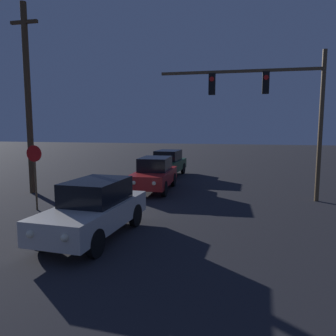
% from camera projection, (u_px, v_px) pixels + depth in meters
% --- Properties ---
extents(car_near, '(1.89, 4.35, 1.63)m').
position_uv_depth(car_near, '(95.00, 208.00, 9.32)').
color(car_near, beige).
rests_on(car_near, ground_plane).
extents(car_mid, '(1.82, 4.34, 1.63)m').
position_uv_depth(car_mid, '(155.00, 174.00, 16.14)').
color(car_mid, '#B21E1E').
rests_on(car_mid, ground_plane).
extents(car_far, '(1.80, 4.33, 1.63)m').
position_uv_depth(car_far, '(168.00, 163.00, 20.81)').
color(car_far, '#1E4728').
rests_on(car_far, ground_plane).
extents(traffic_signal_mast, '(6.83, 0.30, 6.23)m').
position_uv_depth(traffic_signal_mast, '(275.00, 100.00, 13.75)').
color(traffic_signal_mast, brown).
rests_on(traffic_signal_mast, ground_plane).
extents(stop_sign, '(0.61, 0.07, 2.46)m').
position_uv_depth(stop_sign, '(35.00, 166.00, 12.21)').
color(stop_sign, brown).
rests_on(stop_sign, ground_plane).
extents(utility_pole, '(1.33, 0.28, 8.65)m').
position_uv_depth(utility_pole, '(28.00, 98.00, 15.06)').
color(utility_pole, '#4C3823').
rests_on(utility_pole, ground_plane).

